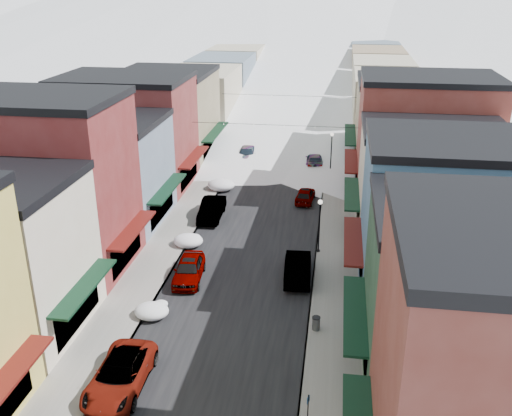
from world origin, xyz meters
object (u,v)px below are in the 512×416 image
(car_dark_hatch, at_px, (212,209))
(car_green_sedan, at_px, (298,267))
(car_white_suv, at_px, (120,375))
(trash_can, at_px, (316,323))
(streetlamp_near, at_px, (320,219))
(car_silver_sedan, at_px, (189,269))

(car_dark_hatch, height_order, car_green_sedan, car_green_sedan)
(car_white_suv, relative_size, trash_can, 6.65)
(streetlamp_near, bearing_deg, car_green_sedan, -106.92)
(car_green_sedan, xyz_separation_m, streetlamp_near, (1.25, 4.11, 1.96))
(car_silver_sedan, xyz_separation_m, car_green_sedan, (7.45, 1.33, 0.05))
(car_silver_sedan, height_order, streetlamp_near, streetlamp_near)
(car_white_suv, relative_size, car_green_sedan, 1.09)
(car_white_suv, bearing_deg, streetlamp_near, 60.54)
(car_silver_sedan, relative_size, trash_can, 5.56)
(car_white_suv, xyz_separation_m, car_silver_sedan, (0.61, 11.51, 0.02))
(car_silver_sedan, distance_m, trash_can, 10.35)
(car_white_suv, height_order, trash_can, car_white_suv)
(car_dark_hatch, bearing_deg, car_silver_sedan, -87.46)
(car_green_sedan, bearing_deg, trash_can, 100.78)
(car_green_sedan, distance_m, trash_can, 6.58)
(trash_can, bearing_deg, car_silver_sedan, 150.78)
(car_green_sedan, xyz_separation_m, trash_can, (1.58, -6.38, -0.27))
(car_white_suv, height_order, streetlamp_near, streetlamp_near)
(streetlamp_near, bearing_deg, trash_can, -88.19)
(car_green_sedan, bearing_deg, car_white_suv, 54.72)
(car_white_suv, bearing_deg, car_silver_sedan, 86.28)
(trash_can, xyz_separation_m, streetlamp_near, (-0.33, 10.49, 2.22))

